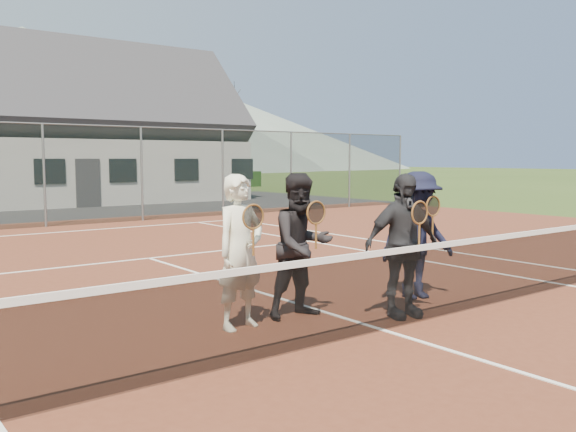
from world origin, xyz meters
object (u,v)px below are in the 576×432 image
at_px(player_a, 240,252).
at_px(player_d, 417,235).
at_px(player_b, 302,245).
at_px(clubhouse, 67,115).
at_px(player_c, 402,245).
at_px(tennis_net, 384,286).

xyz_separation_m(player_a, player_d, (2.82, -0.21, -0.00)).
bearing_deg(player_b, clubhouse, 79.25).
distance_m(player_b, player_d, 1.93).
distance_m(clubhouse, player_a, 23.70).
bearing_deg(player_d, clubhouse, 84.01).
bearing_deg(clubhouse, player_a, -102.91).
xyz_separation_m(player_b, player_c, (0.99, -0.75, 0.00)).
height_order(clubhouse, player_a, clubhouse).
xyz_separation_m(player_b, player_d, (1.92, -0.19, -0.00)).
height_order(player_b, player_d, same).
height_order(tennis_net, player_b, player_b).
bearing_deg(clubhouse, player_c, -98.08).
height_order(clubhouse, player_d, clubhouse).
height_order(clubhouse, player_c, clubhouse).
relative_size(tennis_net, player_a, 6.49).
xyz_separation_m(tennis_net, clubhouse, (4.00, 24.00, 3.45)).
bearing_deg(player_a, player_b, -1.31).
distance_m(tennis_net, clubhouse, 24.57).
bearing_deg(player_a, tennis_net, -41.10).
bearing_deg(player_b, tennis_net, -71.77).
bearing_deg(player_c, clubhouse, 81.92).
bearing_deg(clubhouse, tennis_net, -99.46).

